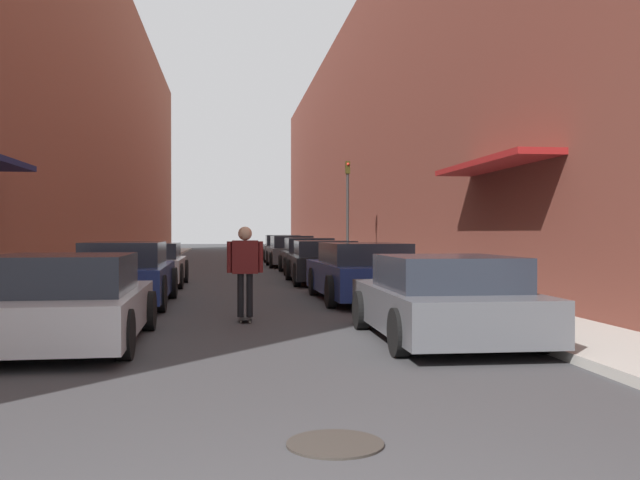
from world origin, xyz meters
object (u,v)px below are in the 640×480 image
object	(u,v)px
parked_car_right_5	(282,249)
parked_car_left_1	(126,274)
manhole_cover	(335,444)
traffic_light	(348,204)
parked_car_right_3	(308,256)
parked_car_right_4	(291,252)
skateboarder	(245,263)
parked_car_right_2	(324,262)
parked_car_left_0	(65,302)
parked_car_left_2	(148,265)
parked_car_right_0	(444,300)
parked_car_right_1	(362,273)

from	to	relation	value
parked_car_right_5	parked_car_left_1	bearing A→B (deg)	-102.57
manhole_cover	traffic_light	distance (m)	20.95
parked_car_left_1	parked_car_right_3	distance (m)	12.12
parked_car_right_4	parked_car_left_1	bearing A→B (deg)	-106.60
parked_car_left_1	manhole_cover	world-z (taller)	parked_car_left_1
skateboarder	parked_car_right_2	bearing A→B (deg)	74.00
parked_car_left_0	parked_car_right_3	bearing A→B (deg)	72.58
parked_car_left_0	traffic_light	world-z (taller)	traffic_light
manhole_cover	traffic_light	world-z (taller)	traffic_light
parked_car_right_3	parked_car_left_2	bearing A→B (deg)	-132.80
parked_car_right_0	parked_car_right_2	distance (m)	11.49
parked_car_left_0	parked_car_left_1	distance (m)	5.27
manhole_cover	parked_car_right_3	bearing A→B (deg)	84.10
parked_car_right_3	parked_car_left_0	bearing A→B (deg)	-107.42
parked_car_right_0	skateboarder	xyz separation A→B (m)	(-2.70, 2.58, 0.41)
parked_car_left_2	parked_car_right_2	size ratio (longest dim) A/B	0.89
parked_car_left_2	parked_car_right_0	bearing A→B (deg)	-64.46
parked_car_right_0	parked_car_right_1	bearing A→B (deg)	90.49
skateboarder	parked_car_right_5	bearing A→B (deg)	84.21
parked_car_right_3	parked_car_right_4	world-z (taller)	parked_car_right_4
parked_car_left_0	parked_car_right_2	world-z (taller)	parked_car_right_2
parked_car_left_2	parked_car_right_0	world-z (taller)	parked_car_left_2
parked_car_left_2	parked_car_right_4	bearing A→B (deg)	65.32
parked_car_right_0	skateboarder	bearing A→B (deg)	136.40
skateboarder	parked_car_right_0	bearing A→B (deg)	-43.60
parked_car_right_4	traffic_light	size ratio (longest dim) A/B	1.09
parked_car_right_2	manhole_cover	size ratio (longest dim) A/B	6.31
skateboarder	parked_car_left_1	bearing A→B (deg)	129.01
parked_car_left_0	parked_car_left_1	size ratio (longest dim) A/B	0.90
parked_car_right_0	parked_car_right_2	world-z (taller)	parked_car_right_2
parked_car_left_1	parked_car_right_4	xyz separation A→B (m)	(4.87, 16.33, 0.02)
parked_car_right_2	manhole_cover	distance (m)	16.28
parked_car_right_4	manhole_cover	size ratio (longest dim) A/B	6.19
parked_car_right_4	skateboarder	bearing A→B (deg)	-97.34
parked_car_left_0	parked_car_right_0	size ratio (longest dim) A/B	1.04
parked_car_left_0	parked_car_right_5	xyz separation A→B (m)	(4.99, 27.31, 0.08)
parked_car_left_0	traffic_light	distance (m)	17.00
manhole_cover	parked_car_left_0	bearing A→B (deg)	120.86
parked_car_right_4	parked_car_right_5	distance (m)	5.71
parked_car_left_1	parked_car_left_2	size ratio (longest dim) A/B	1.19
manhole_cover	parked_car_right_0	bearing A→B (deg)	64.27
parked_car_left_2	parked_car_right_3	distance (m)	7.63
parked_car_right_3	parked_car_right_5	distance (m)	11.01
parked_car_right_1	parked_car_right_3	size ratio (longest dim) A/B	1.15
parked_car_right_5	manhole_cover	size ratio (longest dim) A/B	6.43
manhole_cover	parked_car_right_2	bearing A→B (deg)	82.62
parked_car_left_0	parked_car_right_4	distance (m)	22.16
parked_car_right_4	skateboarder	world-z (taller)	skateboarder
parked_car_left_0	traffic_light	xyz separation A→B (m)	(6.47, 15.60, 1.96)
parked_car_right_2	parked_car_right_3	bearing A→B (deg)	88.85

